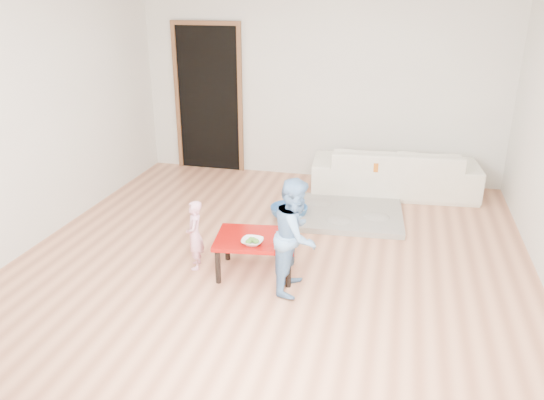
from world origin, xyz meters
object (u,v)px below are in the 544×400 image
at_px(child_pink, 195,235).
at_px(red_table, 256,255).
at_px(child_blue, 296,235).
at_px(basin, 289,212).
at_px(sofa, 394,170).
at_px(bowl, 252,242).

bearing_deg(child_pink, red_table, 76.82).
xyz_separation_m(child_blue, basin, (-0.39, 1.54, -0.45)).
bearing_deg(sofa, bowl, 61.03).
bearing_deg(red_table, sofa, 64.76).
bearing_deg(child_pink, bowl, 62.57).
bearing_deg(red_table, child_pink, -176.19).
bearing_deg(child_pink, sofa, 128.14).
xyz_separation_m(bowl, child_pink, (-0.60, 0.11, -0.05)).
distance_m(sofa, bowl, 2.90).
bearing_deg(basin, red_table, -90.95).
height_order(sofa, child_blue, child_blue).
bearing_deg(sofa, child_blue, 68.94).
height_order(sofa, basin, sofa).
xyz_separation_m(sofa, child_blue, (-0.77, -2.69, 0.21)).
bearing_deg(child_blue, basin, 16.14).
bearing_deg(red_table, basin, 89.05).
xyz_separation_m(red_table, child_pink, (-0.59, -0.04, 0.15)).
height_order(sofa, child_pink, child_pink).
xyz_separation_m(sofa, basin, (-1.16, -1.15, -0.24)).
distance_m(child_pink, basin, 1.54).
xyz_separation_m(child_pink, child_blue, (1.00, -0.15, 0.18)).
bearing_deg(sofa, basin, 39.72).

